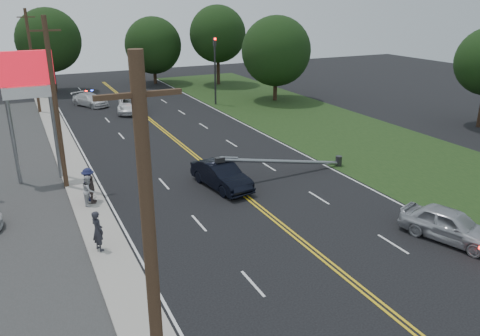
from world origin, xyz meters
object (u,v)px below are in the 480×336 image
crashed_sedan (221,175)px  bystander_d (92,189)px  traffic_signal (215,65)px  utility_pole_near (153,290)px  bystander_a (98,231)px  utility_pole_far (33,62)px  waiting_sedan (450,225)px  bystander_c (89,184)px  pylon_sign (27,86)px  fallen_streetlight (290,161)px  bystander_b (89,190)px  emergency_b (90,100)px  utility_pole_mid (56,105)px  emergency_a (131,104)px

crashed_sedan → bystander_d: (-7.47, 0.77, 0.14)m
traffic_signal → utility_pole_near: 41.84m
bystander_a → utility_pole_far: bearing=-20.1°
traffic_signal → crashed_sedan: traffic_signal is taller
utility_pole_near → bystander_a: bearing=87.9°
waiting_sedan → bystander_c: size_ratio=2.39×
waiting_sedan → pylon_sign: bearing=116.1°
fallen_streetlight → bystander_b: (-12.54, 0.54, 0.05)m
traffic_signal → bystander_d: 27.12m
waiting_sedan → bystander_a: 16.31m
pylon_sign → utility_pole_far: 20.06m
emergency_b → bystander_a: bystander_a is taller
traffic_signal → bystander_b: 27.35m
waiting_sedan → emergency_b: (-10.44, 37.88, -0.11)m
utility_pole_mid → crashed_sedan: size_ratio=2.09×
utility_pole_mid → bystander_a: (0.42, -8.72, -4.01)m
traffic_signal → utility_pole_mid: size_ratio=0.70×
bystander_d → utility_pole_mid: bearing=34.1°
waiting_sedan → bystander_c: bearing=121.8°
bystander_d → waiting_sedan: bearing=-111.5°
pylon_sign → crashed_sedan: (9.80, -6.06, -5.21)m
bystander_c → utility_pole_near: bearing=-163.7°
emergency_b → bystander_b: bearing=-126.2°
pylon_sign → emergency_a: pylon_sign is taller
utility_pole_far → emergency_a: bearing=-22.8°
utility_pole_near → crashed_sedan: utility_pole_near is taller
bystander_b → bystander_c: 0.62m
waiting_sedan → bystander_a: (-15.14, 6.07, 0.29)m
emergency_b → bystander_a: (-4.70, -31.81, 0.40)m
crashed_sedan → bystander_a: bystander_a is taller
utility_pole_near → bystander_c: utility_pole_near is taller
utility_pole_near → bystander_b: size_ratio=5.90×
fallen_streetlight → utility_pole_near: size_ratio=0.94×
utility_pole_far → bystander_c: utility_pole_far is taller
utility_pole_far → bystander_a: (0.42, -30.72, -4.01)m
emergency_b → bystander_b: 26.90m
emergency_b → bystander_b: (-4.27, -26.55, 0.30)m
utility_pole_far → bystander_c: (0.95, -24.87, -4.01)m
utility_pole_far → bystander_c: size_ratio=5.22×
fallen_streetlight → emergency_b: size_ratio=2.03×
utility_pole_near → utility_pole_far: size_ratio=1.00×
utility_pole_near → fallen_streetlight: bearing=50.1°
fallen_streetlight → utility_pole_mid: size_ratio=0.94×
utility_pole_near → utility_pole_mid: size_ratio=1.00×
utility_pole_near → emergency_b: size_ratio=2.17×
fallen_streetlight → bystander_c: bearing=174.8°
utility_pole_far → bystander_d: (1.02, -25.29, -4.16)m
utility_pole_far → emergency_b: size_ratio=2.17×
emergency_a → bystander_a: bystander_a is taller
bystander_a → bystander_b: size_ratio=1.12×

